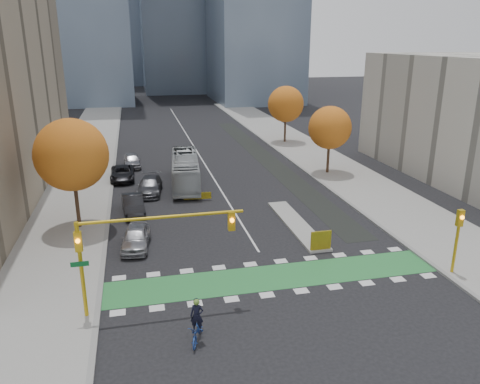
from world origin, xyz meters
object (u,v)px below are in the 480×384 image
tree_west (72,155)px  traffic_signal_east (458,232)px  parked_car_a (136,237)px  bus (185,170)px  parked_car_c (150,186)px  traffic_signal_west (133,240)px  tree_east_near (330,128)px  cyclist (197,327)px  parked_car_b (133,205)px  tree_east_far (286,104)px  parked_car_e (132,160)px  parked_car_d (122,173)px  hazard_board (321,240)px

tree_west → traffic_signal_east: size_ratio=2.01×
traffic_signal_east → parked_car_a: traffic_signal_east is taller
bus → parked_car_c: size_ratio=2.10×
traffic_signal_west → tree_east_near: bearing=48.5°
cyclist → bus: (2.30, 25.02, 0.74)m
cyclist → parked_car_b: size_ratio=0.49×
traffic_signal_east → cyclist: (-15.80, -3.14, -2.00)m
tree_west → tree_east_near: size_ratio=1.16×
tree_east_far → parked_car_e: 22.71m
traffic_signal_west → parked_car_b: bearing=90.4°
tree_west → parked_car_d: 13.63m
traffic_signal_west → bus: size_ratio=0.81×
cyclist → tree_east_near: bearing=74.6°
tree_east_near → parked_car_c: (-18.50, -2.68, -4.14)m
parked_car_a → parked_car_b: 6.73m
hazard_board → cyclist: 12.16m
tree_east_far → parked_car_e: tree_east_far is taller
tree_west → parked_car_e: (3.99, 17.35, -4.87)m
hazard_board → traffic_signal_west: traffic_signal_west is taller
bus → parked_car_d: bus is taller
tree_east_near → bus: 15.39m
bus → cyclist: bearing=-90.0°
tree_east_far → traffic_signal_west: 43.61m
traffic_signal_west → parked_car_e: 30.04m
hazard_board → parked_car_a: size_ratio=0.32×
traffic_signal_west → traffic_signal_east: traffic_signal_west is taller
hazard_board → tree_east_near: size_ratio=0.20×
hazard_board → parked_car_b: (-12.03, 10.12, -0.05)m
bus → parked_car_a: size_ratio=2.41×
tree_west → parked_car_d: bearing=76.3°
parked_car_b → parked_car_d: bearing=90.8°
cyclist → parked_car_e: 33.10m
hazard_board → tree_west: bearing=154.0°
parked_car_d → bus: bearing=-26.2°
parked_car_d → hazard_board: bearing=-57.0°
tree_west → tree_east_near: (24.00, 10.00, -0.75)m
tree_east_far → cyclist: bearing=-113.1°
tree_west → tree_east_far: (24.50, 26.00, -0.38)m
tree_west → parked_car_b: size_ratio=1.82×
parked_car_b → parked_car_e: parked_car_e is taller
bus → tree_west: bearing=-128.6°
tree_east_near → tree_east_far: (0.50, 16.00, 0.38)m
parked_car_d → parked_car_b: bearing=-84.4°
traffic_signal_east → cyclist: size_ratio=1.86×
traffic_signal_west → parked_car_c: bearing=85.9°
traffic_signal_east → cyclist: bearing=-168.8°
tree_east_far → parked_car_b: size_ratio=1.69×
cyclist → traffic_signal_east: bearing=29.8°
tree_east_far → bus: (-15.50, -16.63, -3.77)m
bus → parked_car_c: bearing=-144.4°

